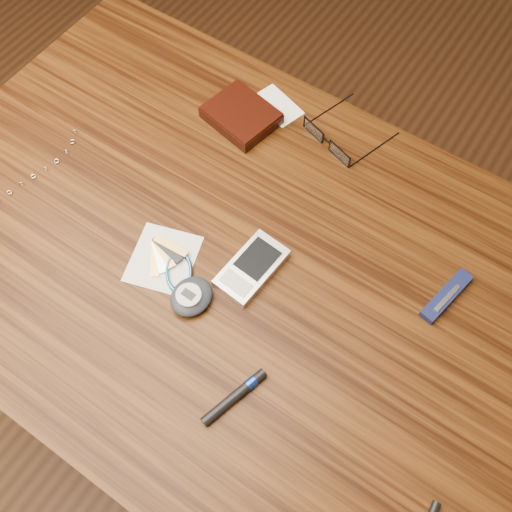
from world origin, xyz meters
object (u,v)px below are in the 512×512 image
object	(u,v)px
pedometer	(191,296)
notepad_keys	(171,264)
pocket_knife	(446,296)
eyeglasses	(329,140)
pda_phone	(252,268)
wallet_and_card	(242,115)
desk	(223,277)

from	to	relation	value
pedometer	notepad_keys	xyz separation A→B (m)	(-0.06, 0.03, -0.01)
pedometer	pocket_knife	size ratio (longest dim) A/B	0.66
eyeglasses	pedometer	world-z (taller)	pedometer
pda_phone	notepad_keys	xyz separation A→B (m)	(-0.10, -0.06, -0.00)
wallet_and_card	pedometer	bearing A→B (deg)	-67.75
pda_phone	notepad_keys	bearing A→B (deg)	-149.87
notepad_keys	pocket_knife	world-z (taller)	pocket_knife
desk	eyeglasses	xyz separation A→B (m)	(0.04, 0.25, 0.11)
wallet_and_card	notepad_keys	distance (m)	0.29
desk	pocket_knife	world-z (taller)	pocket_knife
eyeglasses	pda_phone	world-z (taller)	eyeglasses
eyeglasses	pedometer	xyz separation A→B (m)	(-0.02, -0.34, 0.00)
desk	wallet_and_card	world-z (taller)	wallet_and_card
wallet_and_card	eyeglasses	size ratio (longest dim) A/B	1.07
eyeglasses	pocket_knife	distance (m)	0.31
desk	eyeglasses	distance (m)	0.28
notepad_keys	pocket_knife	bearing A→B (deg)	26.45
wallet_and_card	pda_phone	bearing A→B (deg)	-52.69
eyeglasses	pedometer	size ratio (longest dim) A/B	2.17
notepad_keys	eyeglasses	bearing A→B (deg)	76.34
eyeglasses	notepad_keys	xyz separation A→B (m)	(-0.08, -0.32, -0.01)
pda_phone	notepad_keys	distance (m)	0.12
wallet_and_card	pda_phone	size ratio (longest dim) A/B	1.34
pedometer	wallet_and_card	bearing A→B (deg)	112.25
wallet_and_card	pedometer	xyz separation A→B (m)	(0.13, -0.31, -0.00)
desk	pocket_knife	xyz separation A→B (m)	(0.31, 0.11, 0.11)
pedometer	pda_phone	bearing A→B (deg)	62.69
pda_phone	pocket_knife	size ratio (longest dim) A/B	1.15
pedometer	notepad_keys	bearing A→B (deg)	155.03
desk	pocket_knife	distance (m)	0.35
wallet_and_card	eyeglasses	distance (m)	0.15
wallet_and_card	pocket_knife	size ratio (longest dim) A/B	1.54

